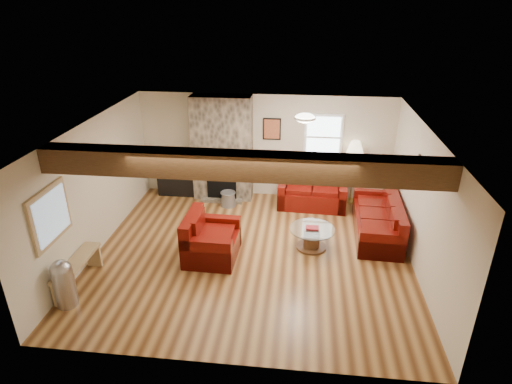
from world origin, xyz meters
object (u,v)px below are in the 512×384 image
Objects in this scene: sofa_three at (377,217)px; armchair_red at (212,237)px; tv_cabinet at (179,185)px; coffee_table at (312,238)px; loveseat at (312,189)px; floor_lamp at (355,150)px; television at (177,168)px.

armchair_red reaches higher than sofa_three.
sofa_three is at bearing -17.98° from tv_cabinet.
loveseat is at bearing 89.48° from coffee_table.
floor_lamp is (0.95, 2.21, 1.09)m from coffee_table.
floor_lamp is at bearing 0.27° from tv_cabinet.
armchair_red is 3.07m from tv_cabinet.
television is (0.00, 0.00, 0.46)m from tv_cabinet.
television is (-1.42, 2.71, 0.27)m from armchair_red.
floor_lamp reaches higher than tv_cabinet.
loveseat is 3.33m from tv_cabinet.
tv_cabinet is (-4.63, 1.50, -0.16)m from sofa_three.
sofa_three is 3.44m from armchair_red.
loveseat is 1.45× the size of armchair_red.
television reaches higher than armchair_red.
floor_lamp reaches higher than television.
television reaches higher than coffee_table.
tv_cabinet is 4.37m from floor_lamp.
armchair_red is at bearing -62.40° from television.
television is at bearing -179.73° from floor_lamp.
floor_lamp is at bearing 21.68° from loveseat.
armchair_red is 1.37× the size of television.
television is (-4.63, 1.50, 0.31)m from sofa_three.
tv_cabinet is at bearing -105.56° from sofa_three.
tv_cabinet is 0.46m from television.
armchair_red is 1.13× the size of tv_cabinet.
coffee_table is at bearing -87.86° from loveseat.
floor_lamp is at bearing 66.82° from coffee_table.
coffee_table is 3.96m from tv_cabinet.
sofa_three is at bearing -39.69° from loveseat.
sofa_three is 1.79m from loveseat.
armchair_red is 4.02m from floor_lamp.
tv_cabinet is (-3.31, 0.30, -0.18)m from loveseat.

